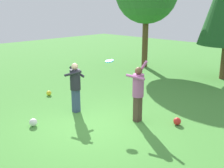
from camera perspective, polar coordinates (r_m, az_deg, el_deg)
name	(u,v)px	position (r m, az deg, el deg)	size (l,w,h in m)	color
ground_plane	(93,125)	(8.35, -3.87, -8.42)	(40.00, 40.00, 0.00)	#478C38
person_thrower	(138,89)	(8.32, 5.39, -1.12)	(0.59, 0.57, 1.87)	#4C382D
person_catcher	(75,84)	(9.11, -7.54, 0.09)	(0.72, 0.70, 1.65)	#38476B
frisbee	(109,61)	(8.63, -0.54, 4.75)	(0.33, 0.33, 0.07)	#2393D1
ball_white	(33,122)	(8.54, -15.88, -7.60)	(0.23, 0.23, 0.23)	white
ball_yellow	(49,93)	(11.22, -12.84, -1.85)	(0.20, 0.20, 0.20)	yellow
ball_red	(177,121)	(8.53, 13.24, -7.46)	(0.23, 0.23, 0.23)	red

